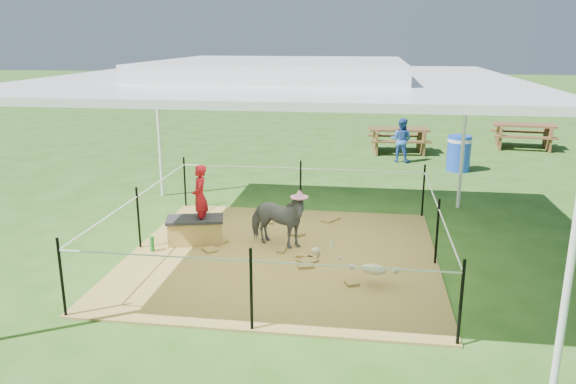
# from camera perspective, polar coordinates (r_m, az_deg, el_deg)

# --- Properties ---
(ground) EXTENTS (90.00, 90.00, 0.00)m
(ground) POSITION_cam_1_polar(r_m,az_deg,el_deg) (8.54, -0.58, -6.57)
(ground) COLOR #2D5919
(ground) RESTS_ON ground
(hay_patch) EXTENTS (4.60, 4.60, 0.03)m
(hay_patch) POSITION_cam_1_polar(r_m,az_deg,el_deg) (8.54, -0.58, -6.48)
(hay_patch) COLOR brown
(hay_patch) RESTS_ON ground
(canopy_tent) EXTENTS (6.30, 6.30, 2.90)m
(canopy_tent) POSITION_cam_1_polar(r_m,az_deg,el_deg) (7.93, -0.63, 11.75)
(canopy_tent) COLOR silver
(canopy_tent) RESTS_ON ground
(rope_fence) EXTENTS (4.54, 4.54, 1.00)m
(rope_fence) POSITION_cam_1_polar(r_m,az_deg,el_deg) (8.32, -0.59, -2.46)
(rope_fence) COLOR black
(rope_fence) RESTS_ON ground
(straw_bale) EXTENTS (0.91, 0.61, 0.37)m
(straw_bale) POSITION_cam_1_polar(r_m,az_deg,el_deg) (9.07, -9.39, -3.99)
(straw_bale) COLOR #A8853D
(straw_bale) RESTS_ON hay_patch
(dark_cloth) EXTENTS (0.98, 0.67, 0.05)m
(dark_cloth) POSITION_cam_1_polar(r_m,az_deg,el_deg) (9.01, -9.45, -2.74)
(dark_cloth) COLOR black
(dark_cloth) RESTS_ON straw_bale
(woman) EXTENTS (0.32, 0.41, 1.00)m
(woman) POSITION_cam_1_polar(r_m,az_deg,el_deg) (8.84, -8.97, 0.17)
(woman) COLOR #AA101A
(woman) RESTS_ON straw_bale
(green_bottle) EXTENTS (0.08, 0.08, 0.23)m
(green_bottle) POSITION_cam_1_polar(r_m,az_deg,el_deg) (8.88, -13.64, -5.15)
(green_bottle) COLOR #197429
(green_bottle) RESTS_ON hay_patch
(pony) EXTENTS (1.12, 0.76, 0.87)m
(pony) POSITION_cam_1_polar(r_m,az_deg,el_deg) (8.72, -1.13, -2.86)
(pony) COLOR #515157
(pony) RESTS_ON hay_patch
(pink_hat) EXTENTS (0.27, 0.27, 0.13)m
(pink_hat) POSITION_cam_1_polar(r_m,az_deg,el_deg) (8.58, -1.15, 0.29)
(pink_hat) COLOR pink
(pink_hat) RESTS_ON pony
(foal) EXTENTS (1.03, 0.77, 0.51)m
(foal) POSITION_cam_1_polar(r_m,az_deg,el_deg) (7.53, 8.70, -7.56)
(foal) COLOR beige
(foal) RESTS_ON hay_patch
(trash_barrel) EXTENTS (0.65, 0.65, 0.88)m
(trash_barrel) POSITION_cam_1_polar(r_m,az_deg,el_deg) (14.46, 16.96, 3.77)
(trash_barrel) COLOR blue
(trash_barrel) RESTS_ON ground
(picnic_table_near) EXTENTS (1.77, 1.35, 0.70)m
(picnic_table_near) POSITION_cam_1_polar(r_m,az_deg,el_deg) (16.43, 11.12, 5.17)
(picnic_table_near) COLOR #53391C
(picnic_table_near) RESTS_ON ground
(picnic_table_far) EXTENTS (1.87, 1.45, 0.72)m
(picnic_table_far) POSITION_cam_1_polar(r_m,az_deg,el_deg) (18.16, 22.77, 5.26)
(picnic_table_far) COLOR brown
(picnic_table_far) RESTS_ON ground
(distant_person) EXTENTS (0.69, 0.61, 1.17)m
(distant_person) POSITION_cam_1_polar(r_m,az_deg,el_deg) (15.13, 11.42, 5.19)
(distant_person) COLOR blue
(distant_person) RESTS_ON ground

